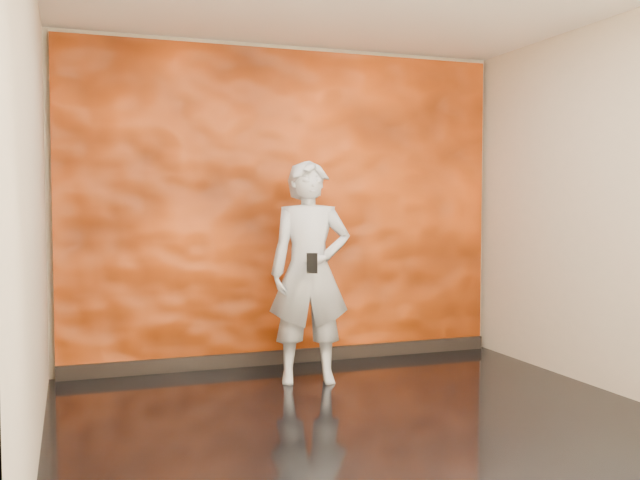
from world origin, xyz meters
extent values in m
cube|color=black|center=(0.00, 0.00, -0.01)|extent=(4.00, 4.00, 0.01)
cube|color=#BDAD96|center=(0.00, 2.00, 1.40)|extent=(4.00, 0.02, 2.80)
cube|color=#BDAD96|center=(0.00, -2.00, 1.40)|extent=(4.00, 0.02, 2.80)
cube|color=#BDAD96|center=(-2.00, 0.00, 1.40)|extent=(0.02, 4.00, 2.80)
cube|color=#BDAD96|center=(2.00, 0.00, 1.40)|extent=(0.02, 4.00, 2.80)
cube|color=#FF5611|center=(0.00, 1.96, 1.38)|extent=(3.90, 0.06, 2.75)
cube|color=black|center=(0.00, 1.92, 0.06)|extent=(3.90, 0.04, 0.12)
imported|color=#8F949D|center=(-0.04, 1.24, 0.87)|extent=(0.71, 0.55, 1.75)
cube|color=black|center=(-0.10, 0.99, 0.97)|extent=(0.08, 0.05, 0.15)
camera|label=1|loc=(-1.81, -4.07, 1.42)|focal=40.00mm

